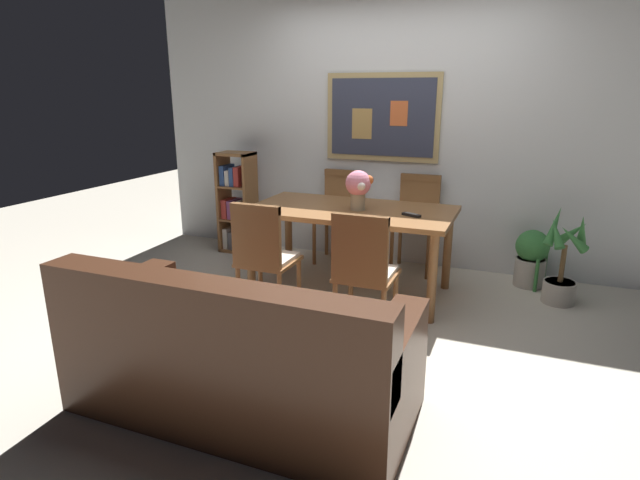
{
  "coord_description": "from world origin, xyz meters",
  "views": [
    {
      "loc": [
        1.16,
        -3.33,
        1.67
      ],
      "look_at": [
        -0.14,
        -0.11,
        0.65
      ],
      "focal_mm": 28.63,
      "sensor_mm": 36.0,
      "label": 1
    }
  ],
  "objects_px": {
    "dining_table": "(351,218)",
    "potted_ivy": "(531,257)",
    "flower_vase": "(359,186)",
    "dining_chair_near_right": "(364,266)",
    "dining_chair_far_left": "(339,208)",
    "dining_chair_far_right": "(417,215)",
    "bookshelf": "(237,207)",
    "tv_remote": "(411,215)",
    "leather_couch": "(237,360)",
    "dining_chair_near_left": "(263,252)",
    "potted_palm": "(562,267)"
  },
  "relations": [
    {
      "from": "dining_chair_far_right",
      "to": "flower_vase",
      "type": "bearing_deg",
      "value": -111.5
    },
    {
      "from": "dining_table",
      "to": "leather_couch",
      "type": "relative_size",
      "value": 0.93
    },
    {
      "from": "leather_couch",
      "to": "flower_vase",
      "type": "distance_m",
      "value": 1.94
    },
    {
      "from": "dining_chair_near_left",
      "to": "flower_vase",
      "type": "xyz_separation_m",
      "value": [
        0.48,
        0.75,
        0.39
      ]
    },
    {
      "from": "dining_chair_far_left",
      "to": "dining_chair_far_right",
      "type": "distance_m",
      "value": 0.78
    },
    {
      "from": "flower_vase",
      "to": "leather_couch",
      "type": "bearing_deg",
      "value": -92.09
    },
    {
      "from": "dining_chair_far_right",
      "to": "bookshelf",
      "type": "distance_m",
      "value": 1.9
    },
    {
      "from": "dining_table",
      "to": "potted_ivy",
      "type": "bearing_deg",
      "value": 26.39
    },
    {
      "from": "dining_chair_far_right",
      "to": "leather_couch",
      "type": "relative_size",
      "value": 0.51
    },
    {
      "from": "leather_couch",
      "to": "bookshelf",
      "type": "distance_m",
      "value": 2.95
    },
    {
      "from": "dining_table",
      "to": "potted_ivy",
      "type": "xyz_separation_m",
      "value": [
        1.44,
        0.71,
        -0.38
      ]
    },
    {
      "from": "dining_chair_near_right",
      "to": "dining_chair_far_right",
      "type": "xyz_separation_m",
      "value": [
        0.03,
        1.59,
        0.0
      ]
    },
    {
      "from": "dining_chair_near_right",
      "to": "tv_remote",
      "type": "relative_size",
      "value": 5.67
    },
    {
      "from": "bookshelf",
      "to": "dining_chair_near_right",
      "type": "bearing_deg",
      "value": -38.29
    },
    {
      "from": "dining_chair_near_left",
      "to": "dining_chair_near_right",
      "type": "bearing_deg",
      "value": -1.71
    },
    {
      "from": "leather_couch",
      "to": "potted_ivy",
      "type": "relative_size",
      "value": 3.5
    },
    {
      "from": "dining_chair_far_left",
      "to": "dining_chair_near_left",
      "type": "bearing_deg",
      "value": -90.9
    },
    {
      "from": "dining_chair_near_left",
      "to": "potted_ivy",
      "type": "bearing_deg",
      "value": 38.99
    },
    {
      "from": "dining_chair_near_left",
      "to": "bookshelf",
      "type": "xyz_separation_m",
      "value": [
        -1.08,
        1.44,
        -0.06
      ]
    },
    {
      "from": "dining_table",
      "to": "dining_chair_far_left",
      "type": "height_order",
      "value": "dining_chair_far_left"
    },
    {
      "from": "dining_chair_near_right",
      "to": "leather_couch",
      "type": "xyz_separation_m",
      "value": [
        -0.36,
        -1.07,
        -0.23
      ]
    },
    {
      "from": "dining_table",
      "to": "potted_ivy",
      "type": "distance_m",
      "value": 1.65
    },
    {
      "from": "dining_chair_far_left",
      "to": "bookshelf",
      "type": "xyz_separation_m",
      "value": [
        -1.11,
        -0.13,
        -0.06
      ]
    },
    {
      "from": "dining_chair_near_left",
      "to": "dining_chair_far_right",
      "type": "distance_m",
      "value": 1.77
    },
    {
      "from": "leather_couch",
      "to": "tv_remote",
      "type": "xyz_separation_m",
      "value": [
        0.52,
        1.78,
        0.43
      ]
    },
    {
      "from": "potted_ivy",
      "to": "tv_remote",
      "type": "xyz_separation_m",
      "value": [
        -0.92,
        -0.8,
        0.48
      ]
    },
    {
      "from": "dining_chair_near_right",
      "to": "bookshelf",
      "type": "distance_m",
      "value": 2.37
    },
    {
      "from": "potted_ivy",
      "to": "flower_vase",
      "type": "relative_size",
      "value": 1.59
    },
    {
      "from": "dining_chair_far_right",
      "to": "bookshelf",
      "type": "height_order",
      "value": "bookshelf"
    },
    {
      "from": "dining_table",
      "to": "flower_vase",
      "type": "distance_m",
      "value": 0.29
    },
    {
      "from": "dining_table",
      "to": "dining_chair_far_left",
      "type": "relative_size",
      "value": 1.84
    },
    {
      "from": "dining_table",
      "to": "dining_chair_far_left",
      "type": "xyz_separation_m",
      "value": [
        -0.39,
        0.79,
        -0.11
      ]
    },
    {
      "from": "dining_chair_far_right",
      "to": "tv_remote",
      "type": "xyz_separation_m",
      "value": [
        0.13,
        -0.88,
        0.21
      ]
    },
    {
      "from": "dining_chair_far_left",
      "to": "dining_chair_far_right",
      "type": "height_order",
      "value": "same"
    },
    {
      "from": "bookshelf",
      "to": "potted_ivy",
      "type": "bearing_deg",
      "value": 1.05
    },
    {
      "from": "dining_table",
      "to": "dining_chair_near_right",
      "type": "distance_m",
      "value": 0.89
    },
    {
      "from": "tv_remote",
      "to": "dining_chair_far_left",
      "type": "bearing_deg",
      "value": 136.06
    },
    {
      "from": "dining_chair_near_right",
      "to": "tv_remote",
      "type": "height_order",
      "value": "dining_chair_near_right"
    },
    {
      "from": "flower_vase",
      "to": "dining_chair_far_left",
      "type": "bearing_deg",
      "value": 119.17
    },
    {
      "from": "dining_chair_far_left",
      "to": "leather_couch",
      "type": "height_order",
      "value": "dining_chair_far_left"
    },
    {
      "from": "dining_chair_near_left",
      "to": "tv_remote",
      "type": "distance_m",
      "value": 1.18
    },
    {
      "from": "potted_ivy",
      "to": "dining_chair_far_right",
      "type": "bearing_deg",
      "value": 176.06
    },
    {
      "from": "dining_chair_near_left",
      "to": "tv_remote",
      "type": "xyz_separation_m",
      "value": [
        0.93,
        0.69,
        0.21
      ]
    },
    {
      "from": "dining_table",
      "to": "bookshelf",
      "type": "distance_m",
      "value": 1.64
    },
    {
      "from": "dining_table",
      "to": "potted_palm",
      "type": "bearing_deg",
      "value": 13.21
    },
    {
      "from": "leather_couch",
      "to": "dining_chair_near_right",
      "type": "bearing_deg",
      "value": 71.48
    },
    {
      "from": "leather_couch",
      "to": "bookshelf",
      "type": "height_order",
      "value": "bookshelf"
    },
    {
      "from": "dining_chair_near_left",
      "to": "flower_vase",
      "type": "relative_size",
      "value": 2.81
    },
    {
      "from": "potted_palm",
      "to": "flower_vase",
      "type": "relative_size",
      "value": 2.45
    },
    {
      "from": "bookshelf",
      "to": "tv_remote",
      "type": "relative_size",
      "value": 6.62
    }
  ]
}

